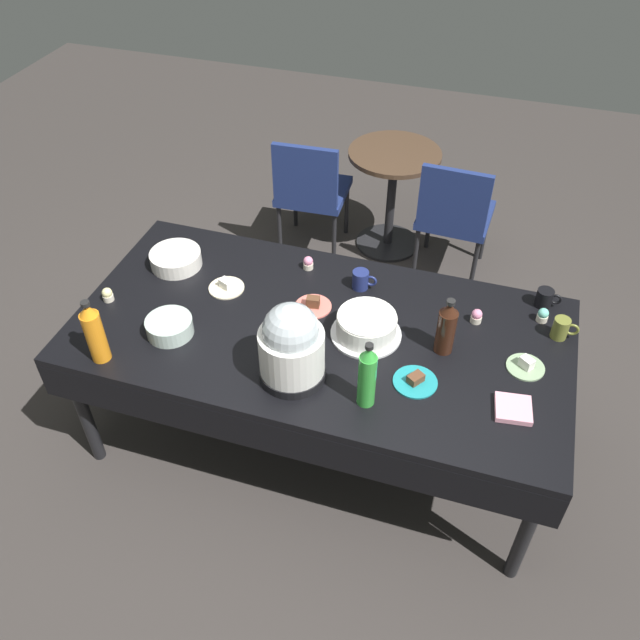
% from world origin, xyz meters
% --- Properties ---
extents(ground, '(9.00, 9.00, 0.00)m').
position_xyz_m(ground, '(0.00, 0.00, 0.00)').
color(ground, '#383330').
extents(potluck_table, '(2.20, 1.10, 0.75)m').
position_xyz_m(potluck_table, '(0.00, 0.00, 0.69)').
color(potluck_table, black).
rests_on(potluck_table, ground).
extents(frosted_layer_cake, '(0.31, 0.31, 0.11)m').
position_xyz_m(frosted_layer_cake, '(0.21, 0.02, 0.80)').
color(frosted_layer_cake, silver).
rests_on(frosted_layer_cake, potluck_table).
extents(slow_cooker, '(0.28, 0.28, 0.37)m').
position_xyz_m(slow_cooker, '(-0.02, -0.30, 0.92)').
color(slow_cooker, black).
rests_on(slow_cooker, potluck_table).
extents(glass_salad_bowl, '(0.21, 0.21, 0.08)m').
position_xyz_m(glass_salad_bowl, '(-0.62, -0.23, 0.79)').
color(glass_salad_bowl, '#B2C6BC').
rests_on(glass_salad_bowl, potluck_table).
extents(ceramic_snack_bowl, '(0.25, 0.25, 0.08)m').
position_xyz_m(ceramic_snack_bowl, '(-0.82, 0.22, 0.79)').
color(ceramic_snack_bowl, silver).
rests_on(ceramic_snack_bowl, potluck_table).
extents(dessert_plate_sage, '(0.16, 0.16, 0.05)m').
position_xyz_m(dessert_plate_sage, '(0.89, 0.03, 0.76)').
color(dessert_plate_sage, '#8CA87F').
rests_on(dessert_plate_sage, potluck_table).
extents(dessert_plate_cream, '(0.17, 0.17, 0.05)m').
position_xyz_m(dessert_plate_cream, '(-0.51, 0.13, 0.76)').
color(dessert_plate_cream, beige).
rests_on(dessert_plate_cream, potluck_table).
extents(dessert_plate_teal, '(0.18, 0.18, 0.04)m').
position_xyz_m(dessert_plate_teal, '(0.47, -0.19, 0.76)').
color(dessert_plate_teal, teal).
rests_on(dessert_plate_teal, potluck_table).
extents(dessert_plate_coral, '(0.17, 0.17, 0.06)m').
position_xyz_m(dessert_plate_coral, '(-0.07, 0.13, 0.76)').
color(dessert_plate_coral, '#E07266').
rests_on(dessert_plate_coral, potluck_table).
extents(cupcake_berry, '(0.05, 0.05, 0.07)m').
position_xyz_m(cupcake_berry, '(-1.00, -0.11, 0.78)').
color(cupcake_berry, beige).
rests_on(cupcake_berry, potluck_table).
extents(cupcake_cocoa, '(0.05, 0.05, 0.07)m').
position_xyz_m(cupcake_cocoa, '(0.94, 0.35, 0.78)').
color(cupcake_cocoa, beige).
rests_on(cupcake_cocoa, potluck_table).
extents(cupcake_rose, '(0.05, 0.05, 0.07)m').
position_xyz_m(cupcake_rose, '(0.65, 0.25, 0.78)').
color(cupcake_rose, beige).
rests_on(cupcake_rose, potluck_table).
extents(cupcake_lemon, '(0.05, 0.05, 0.07)m').
position_xyz_m(cupcake_lemon, '(-0.19, 0.40, 0.78)').
color(cupcake_lemon, beige).
rests_on(cupcake_lemon, potluck_table).
extents(soda_bottle_orange_juice, '(0.08, 0.08, 0.31)m').
position_xyz_m(soda_bottle_orange_juice, '(-0.83, -0.45, 0.89)').
color(soda_bottle_orange_juice, orange).
rests_on(soda_bottle_orange_juice, potluck_table).
extents(soda_bottle_cola, '(0.08, 0.08, 0.28)m').
position_xyz_m(soda_bottle_cola, '(0.54, 0.03, 0.88)').
color(soda_bottle_cola, '#33190F').
rests_on(soda_bottle_cola, potluck_table).
extents(soda_bottle_lime_soda, '(0.07, 0.07, 0.32)m').
position_xyz_m(soda_bottle_lime_soda, '(0.30, -0.35, 0.90)').
color(soda_bottle_lime_soda, green).
rests_on(soda_bottle_lime_soda, potluck_table).
extents(coffee_mug_olive, '(0.11, 0.07, 0.10)m').
position_xyz_m(coffee_mug_olive, '(1.02, 0.27, 0.80)').
color(coffee_mug_olive, olive).
rests_on(coffee_mug_olive, potluck_table).
extents(coffee_mug_black, '(0.12, 0.08, 0.09)m').
position_xyz_m(coffee_mug_black, '(0.94, 0.46, 0.79)').
color(coffee_mug_black, black).
rests_on(coffee_mug_black, potluck_table).
extents(coffee_mug_navy, '(0.12, 0.08, 0.09)m').
position_xyz_m(coffee_mug_navy, '(0.10, 0.33, 0.80)').
color(coffee_mug_navy, navy).
rests_on(coffee_mug_navy, potluck_table).
extents(paper_napkin_stack, '(0.16, 0.16, 0.02)m').
position_xyz_m(paper_napkin_stack, '(0.86, -0.22, 0.76)').
color(paper_napkin_stack, pink).
rests_on(paper_napkin_stack, potluck_table).
extents(maroon_chair_left, '(0.46, 0.46, 0.85)m').
position_xyz_m(maroon_chair_left, '(-0.55, 1.52, 0.49)').
color(maroon_chair_left, navy).
rests_on(maroon_chair_left, ground).
extents(maroon_chair_right, '(0.46, 0.46, 0.85)m').
position_xyz_m(maroon_chair_right, '(0.40, 1.52, 0.49)').
color(maroon_chair_right, navy).
rests_on(maroon_chair_right, ground).
extents(round_cafe_table, '(0.60, 0.60, 0.72)m').
position_xyz_m(round_cafe_table, '(-0.05, 1.75, 0.50)').
color(round_cafe_table, '#473323').
rests_on(round_cafe_table, ground).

